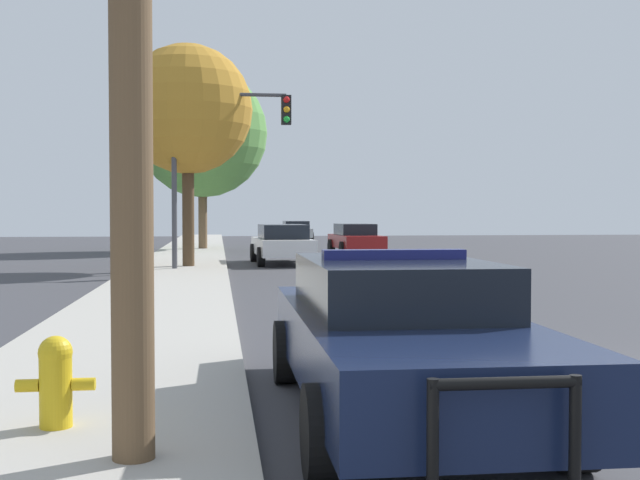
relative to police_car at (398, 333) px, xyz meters
The scene contains 10 objects.
ground_plane 2.56m from the police_car, 20.96° to the left, with size 110.00×110.00×0.00m, color #3D3D42.
sidewalk_left 3.03m from the police_car, 162.74° to the left, with size 3.00×110.00×0.13m.
police_car is the anchor object (origin of this frame).
fire_hydrant 2.93m from the police_car, behind, with size 0.61×0.27×0.73m.
traffic_light 18.08m from the police_car, 94.91° to the left, with size 3.65×0.35×5.46m.
car_background_midblock 21.49m from the police_car, 88.19° to the left, with size 2.16×4.72×1.41m.
car_background_oncoming 27.20m from the police_car, 80.98° to the left, with size 2.03×4.40×1.35m.
car_background_distant 42.43m from the police_car, 85.72° to the left, with size 1.90×4.56×1.32m.
tree_sidewalk_far 32.00m from the police_car, 94.19° to the left, with size 6.15×6.15×8.58m.
tree_sidewalk_mid 19.52m from the police_car, 97.65° to the left, with size 4.11×4.11×7.04m.
Camera 1 is at (-3.88, -7.86, 1.83)m, focal length 45.00 mm.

